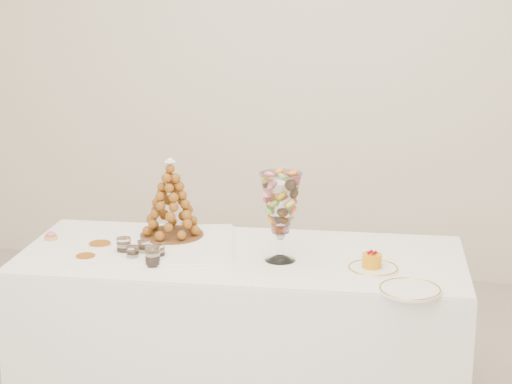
# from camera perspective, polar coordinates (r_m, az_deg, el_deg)

# --- Properties ---
(buffet_table) EXTENTS (1.83, 0.82, 0.68)m
(buffet_table) POSITION_cam_1_polar(r_m,az_deg,el_deg) (3.59, -0.97, -9.28)
(buffet_table) COLOR white
(buffet_table) RESTS_ON ground
(lace_tray) EXTENTS (0.73, 0.61, 0.02)m
(lace_tray) POSITION_cam_1_polar(r_m,az_deg,el_deg) (3.57, -6.74, -3.47)
(lace_tray) COLOR white
(lace_tray) RESTS_ON buffet_table
(macaron_vase) EXTENTS (0.16, 0.16, 0.35)m
(macaron_vase) POSITION_cam_1_polar(r_m,az_deg,el_deg) (3.32, 1.65, -0.82)
(macaron_vase) COLOR white
(macaron_vase) RESTS_ON buffet_table
(cake_plate) EXTENTS (0.20, 0.20, 0.01)m
(cake_plate) POSITION_cam_1_polar(r_m,az_deg,el_deg) (3.31, 7.81, -5.08)
(cake_plate) COLOR white
(cake_plate) RESTS_ON buffet_table
(spare_plate) EXTENTS (0.23, 0.23, 0.01)m
(spare_plate) POSITION_cam_1_polar(r_m,az_deg,el_deg) (3.12, 10.23, -6.43)
(spare_plate) COLOR white
(spare_plate) RESTS_ON buffet_table
(pink_tart) EXTENTS (0.06, 0.06, 0.03)m
(pink_tart) POSITION_cam_1_polar(r_m,az_deg,el_deg) (3.73, -13.52, -2.88)
(pink_tart) COLOR tan
(pink_tart) RESTS_ON buffet_table
(verrine_a) EXTENTS (0.07, 0.07, 0.08)m
(verrine_a) POSITION_cam_1_polar(r_m,az_deg,el_deg) (3.46, -8.80, -3.64)
(verrine_a) COLOR white
(verrine_a) RESTS_ON buffet_table
(verrine_b) EXTENTS (0.06, 0.06, 0.07)m
(verrine_b) POSITION_cam_1_polar(r_m,az_deg,el_deg) (3.44, -7.49, -3.78)
(verrine_b) COLOR white
(verrine_b) RESTS_ON buffet_table
(verrine_c) EXTENTS (0.06, 0.06, 0.07)m
(verrine_c) POSITION_cam_1_polar(r_m,az_deg,el_deg) (3.39, -6.51, -4.01)
(verrine_c) COLOR white
(verrine_c) RESTS_ON buffet_table
(verrine_d) EXTENTS (0.05, 0.05, 0.06)m
(verrine_d) POSITION_cam_1_polar(r_m,az_deg,el_deg) (3.39, -8.22, -4.13)
(verrine_d) COLOR white
(verrine_d) RESTS_ON buffet_table
(verrine_e) EXTENTS (0.06, 0.06, 0.08)m
(verrine_e) POSITION_cam_1_polar(r_m,az_deg,el_deg) (3.34, -6.91, -4.26)
(verrine_e) COLOR white
(verrine_e) RESTS_ON buffet_table
(ramekin_back) EXTENTS (0.10, 0.10, 0.03)m
(ramekin_back) POSITION_cam_1_polar(r_m,az_deg,el_deg) (3.55, -10.35, -3.64)
(ramekin_back) COLOR white
(ramekin_back) RESTS_ON buffet_table
(ramekin_front) EXTENTS (0.08, 0.08, 0.03)m
(ramekin_front) POSITION_cam_1_polar(r_m,az_deg,el_deg) (3.42, -11.29, -4.42)
(ramekin_front) COLOR white
(ramekin_front) RESTS_ON buffet_table
(croquembouche) EXTENTS (0.27, 0.27, 0.33)m
(croquembouche) POSITION_cam_1_polar(r_m,az_deg,el_deg) (3.59, -5.70, -0.41)
(croquembouche) COLOR brown
(croquembouche) RESTS_ON lace_tray
(mousse_cake) EXTENTS (0.08, 0.08, 0.07)m
(mousse_cake) POSITION_cam_1_polar(r_m,az_deg,el_deg) (3.30, 7.73, -4.53)
(mousse_cake) COLOR orange
(mousse_cake) RESTS_ON cake_plate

